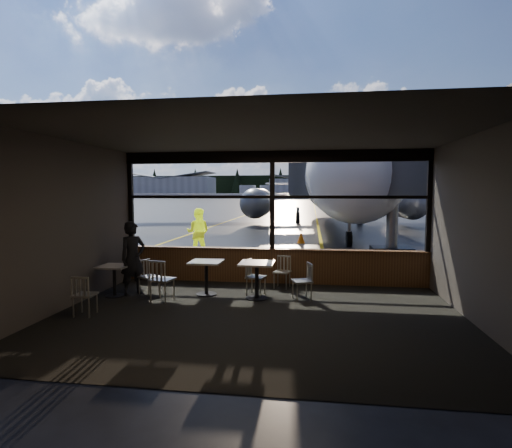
% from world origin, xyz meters
% --- Properties ---
extents(ground_plane, '(520.00, 520.00, 0.00)m').
position_xyz_m(ground_plane, '(0.00, 120.00, 0.00)').
color(ground_plane, black).
rests_on(ground_plane, ground).
extents(carpet_floor, '(8.00, 6.00, 0.01)m').
position_xyz_m(carpet_floor, '(0.00, -3.00, 0.01)').
color(carpet_floor, black).
rests_on(carpet_floor, ground).
extents(ceiling, '(8.00, 6.00, 0.04)m').
position_xyz_m(ceiling, '(0.00, -3.00, 3.50)').
color(ceiling, '#38332D').
rests_on(ceiling, ground).
extents(wall_left, '(0.04, 6.00, 3.50)m').
position_xyz_m(wall_left, '(-4.00, -3.00, 1.75)').
color(wall_left, '#484039').
rests_on(wall_left, ground).
extents(wall_right, '(0.04, 6.00, 3.50)m').
position_xyz_m(wall_right, '(4.00, -3.00, 1.75)').
color(wall_right, '#484039').
rests_on(wall_right, ground).
extents(wall_back, '(8.00, 0.04, 3.50)m').
position_xyz_m(wall_back, '(0.00, -6.00, 1.75)').
color(wall_back, '#484039').
rests_on(wall_back, ground).
extents(window_sill, '(8.00, 0.28, 0.90)m').
position_xyz_m(window_sill, '(0.00, 0.00, 0.45)').
color(window_sill, '#4E2E17').
rests_on(window_sill, ground).
extents(window_header, '(8.00, 0.18, 0.30)m').
position_xyz_m(window_header, '(0.00, 0.00, 3.35)').
color(window_header, black).
rests_on(window_header, ground).
extents(mullion_left, '(0.12, 0.12, 2.60)m').
position_xyz_m(mullion_left, '(-3.95, 0.00, 2.20)').
color(mullion_left, black).
rests_on(mullion_left, ground).
extents(mullion_centre, '(0.12, 0.12, 2.60)m').
position_xyz_m(mullion_centre, '(0.00, 0.00, 2.20)').
color(mullion_centre, black).
rests_on(mullion_centre, ground).
extents(mullion_right, '(0.12, 0.12, 2.60)m').
position_xyz_m(mullion_right, '(3.95, 0.00, 2.20)').
color(mullion_right, black).
rests_on(mullion_right, ground).
extents(window_transom, '(8.00, 0.10, 0.08)m').
position_xyz_m(window_transom, '(0.00, 0.00, 2.30)').
color(window_transom, black).
rests_on(window_transom, ground).
extents(airliner, '(32.72, 38.90, 11.64)m').
position_xyz_m(airliner, '(2.40, 20.59, 5.82)').
color(airliner, white).
rests_on(airliner, ground_plane).
extents(jet_bridge, '(9.08, 11.10, 4.84)m').
position_xyz_m(jet_bridge, '(3.60, 5.50, 2.42)').
color(jet_bridge, '#2B2C2E').
rests_on(jet_bridge, ground_plane).
extents(cafe_table_near, '(0.77, 0.77, 0.84)m').
position_xyz_m(cafe_table_near, '(-0.18, -1.67, 0.42)').
color(cafe_table_near, '#9E9A91').
rests_on(cafe_table_near, carpet_floor).
extents(cafe_table_mid, '(0.74, 0.74, 0.81)m').
position_xyz_m(cafe_table_mid, '(-1.41, -1.48, 0.41)').
color(cafe_table_mid, '#A29E95').
rests_on(cafe_table_mid, carpet_floor).
extents(cafe_table_left, '(0.66, 0.66, 0.73)m').
position_xyz_m(cafe_table_left, '(-3.49, -1.90, 0.37)').
color(cafe_table_left, gray).
rests_on(cafe_table_left, carpet_floor).
extents(chair_near_e, '(0.59, 0.59, 0.84)m').
position_xyz_m(chair_near_e, '(0.83, -1.60, 0.42)').
color(chair_near_e, '#B6B0A4').
rests_on(chair_near_e, carpet_floor).
extents(chair_near_w, '(0.56, 0.56, 0.86)m').
position_xyz_m(chair_near_w, '(-0.24, -1.37, 0.43)').
color(chair_near_w, '#AFAB9E').
rests_on(chair_near_w, carpet_floor).
extents(chair_near_n, '(0.53, 0.53, 0.82)m').
position_xyz_m(chair_near_n, '(0.31, -0.57, 0.41)').
color(chair_near_n, '#ACA79B').
rests_on(chair_near_n, carpet_floor).
extents(chair_mid_s, '(0.61, 0.61, 0.95)m').
position_xyz_m(chair_mid_s, '(-2.24, -2.14, 0.48)').
color(chair_mid_s, beige).
rests_on(chair_mid_s, carpet_floor).
extents(chair_mid_w, '(0.60, 0.60, 0.83)m').
position_xyz_m(chair_mid_w, '(-2.78, -1.60, 0.41)').
color(chair_mid_w, '#BDB7AA').
rests_on(chair_mid_w, carpet_floor).
extents(chair_left_s, '(0.47, 0.47, 0.82)m').
position_xyz_m(chair_left_s, '(-3.35, -3.36, 0.41)').
color(chair_left_s, beige).
rests_on(chair_left_s, carpet_floor).
extents(passenger, '(0.70, 0.76, 1.74)m').
position_xyz_m(passenger, '(-3.12, -1.71, 0.87)').
color(passenger, black).
rests_on(passenger, carpet_floor).
extents(ground_crew, '(0.91, 0.72, 1.83)m').
position_xyz_m(ground_crew, '(-3.22, 4.06, 0.91)').
color(ground_crew, '#BFF219').
rests_on(ground_crew, ground_plane).
extents(cone_nose, '(0.39, 0.39, 0.54)m').
position_xyz_m(cone_nose, '(0.54, 8.57, 0.27)').
color(cone_nose, '#EF4607').
rests_on(cone_nose, ground_plane).
extents(hangar_left, '(45.00, 18.00, 11.00)m').
position_xyz_m(hangar_left, '(-70.00, 180.00, 5.50)').
color(hangar_left, silver).
rests_on(hangar_left, ground_plane).
extents(hangar_mid, '(38.00, 15.00, 10.00)m').
position_xyz_m(hangar_mid, '(0.00, 185.00, 5.00)').
color(hangar_mid, silver).
rests_on(hangar_mid, ground_plane).
extents(hangar_right, '(50.00, 20.00, 12.00)m').
position_xyz_m(hangar_right, '(60.00, 178.00, 6.00)').
color(hangar_right, silver).
rests_on(hangar_right, ground_plane).
extents(fuel_tank_a, '(8.00, 8.00, 6.00)m').
position_xyz_m(fuel_tank_a, '(-30.00, 182.00, 3.00)').
color(fuel_tank_a, silver).
rests_on(fuel_tank_a, ground_plane).
extents(fuel_tank_b, '(8.00, 8.00, 6.00)m').
position_xyz_m(fuel_tank_b, '(-20.00, 182.00, 3.00)').
color(fuel_tank_b, silver).
rests_on(fuel_tank_b, ground_plane).
extents(fuel_tank_c, '(8.00, 8.00, 6.00)m').
position_xyz_m(fuel_tank_c, '(-10.00, 182.00, 3.00)').
color(fuel_tank_c, silver).
rests_on(fuel_tank_c, ground_plane).
extents(treeline, '(360.00, 3.00, 12.00)m').
position_xyz_m(treeline, '(0.00, 210.00, 6.00)').
color(treeline, black).
rests_on(treeline, ground_plane).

